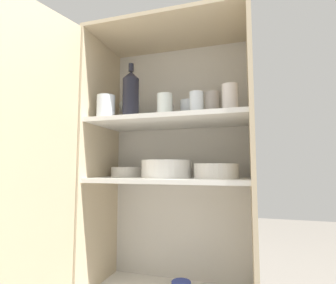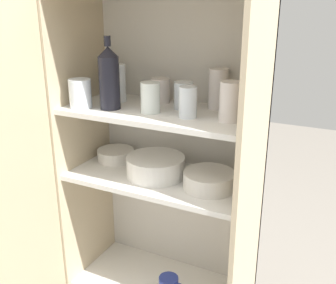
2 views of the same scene
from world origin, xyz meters
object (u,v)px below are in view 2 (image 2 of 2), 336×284
wine_bottle (109,78)px  serving_bowl_small (116,154)px  mixing_bowl_large (209,179)px  plate_stack_white (156,166)px

wine_bottle → serving_bowl_small: 0.39m
mixing_bowl_large → serving_bowl_small: mixing_bowl_large is taller
mixing_bowl_large → wine_bottle: bearing=-172.2°
plate_stack_white → serving_bowl_small: (-0.23, 0.07, -0.01)m
plate_stack_white → serving_bowl_small: size_ratio=1.46×
serving_bowl_small → wine_bottle: bearing=-59.5°
wine_bottle → plate_stack_white: wine_bottle is taller
wine_bottle → plate_stack_white: 0.39m
plate_stack_white → mixing_bowl_large: size_ratio=1.20×
wine_bottle → serving_bowl_small: size_ratio=1.69×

